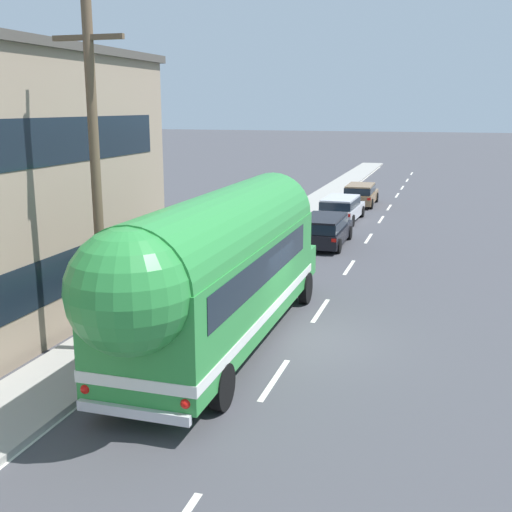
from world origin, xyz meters
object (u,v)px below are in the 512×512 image
car_second (341,207)px  painted_bus (217,266)px  utility_pole (96,181)px  car_third (360,193)px  car_lead (324,229)px

car_second → painted_bus: bearing=-89.3°
utility_pole → car_third: (2.65, 27.15, -3.64)m
utility_pole → car_lead: (2.78, 14.49, -3.63)m
painted_bus → car_second: 20.05m
car_second → car_third: size_ratio=1.04×
painted_bus → car_lead: 13.60m
painted_bus → car_second: (-0.24, 19.99, -1.52)m
car_lead → car_third: bearing=90.6°
painted_bus → car_second: size_ratio=2.67×
car_lead → car_third: size_ratio=1.02×
car_third → painted_bus: bearing=-89.9°
painted_bus → car_lead: bearing=89.6°
painted_bus → utility_pole: bearing=-160.1°
car_lead → car_third: 12.66m
painted_bus → car_third: 26.21m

